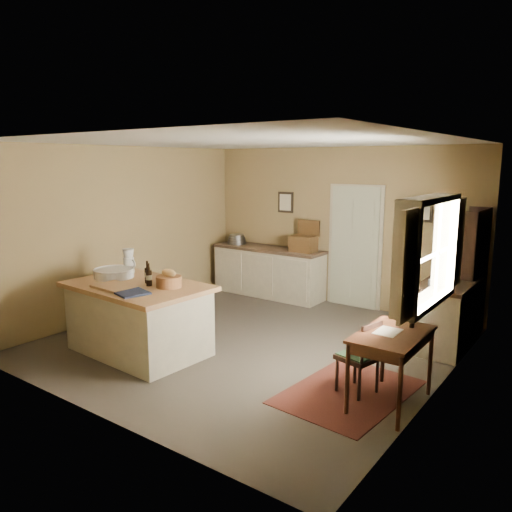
{
  "coord_description": "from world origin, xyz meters",
  "views": [
    {
      "loc": [
        3.89,
        -5.24,
        2.44
      ],
      "look_at": [
        -0.14,
        0.31,
        1.15
      ],
      "focal_mm": 35.0,
      "sensor_mm": 36.0,
      "label": 1
    }
  ],
  "objects": [
    {
      "name": "framed_prints",
      "position": [
        0.2,
        2.48,
        1.72
      ],
      "size": [
        2.82,
        0.02,
        0.38
      ],
      "color": "black",
      "rests_on": "ground"
    },
    {
      "name": "work_island",
      "position": [
        -0.99,
        -1.12,
        0.48
      ],
      "size": [
        1.89,
        1.29,
        1.2
      ],
      "rotation": [
        0.0,
        0.0,
        -0.05
      ],
      "color": "#C4B898",
      "rests_on": "ground"
    },
    {
      "name": "desk_chair",
      "position": [
        1.82,
        -0.54,
        0.4
      ],
      "size": [
        0.45,
        0.45,
        0.8
      ],
      "primitive_type": null,
      "rotation": [
        0.0,
        0.0,
        -0.24
      ],
      "color": "black",
      "rests_on": "ground"
    },
    {
      "name": "shelving_unit",
      "position": [
        2.35,
        2.0,
        0.91
      ],
      "size": [
        0.31,
        0.82,
        1.82
      ],
      "color": "black",
      "rests_on": "ground"
    },
    {
      "name": "wall_front",
      "position": [
        0.0,
        -2.5,
        1.35
      ],
      "size": [
        5.0,
        0.1,
        2.7
      ],
      "primitive_type": "cube",
      "color": "olive",
      "rests_on": "ground"
    },
    {
      "name": "wall_right",
      "position": [
        2.5,
        0.0,
        1.35
      ],
      "size": [
        0.1,
        5.0,
        2.7
      ],
      "primitive_type": "cube",
      "color": "olive",
      "rests_on": "ground"
    },
    {
      "name": "wall_back",
      "position": [
        0.0,
        2.5,
        1.35
      ],
      "size": [
        5.0,
        0.1,
        2.7
      ],
      "primitive_type": "cube",
      "color": "olive",
      "rests_on": "ground"
    },
    {
      "name": "door",
      "position": [
        0.35,
        2.47,
        1.05
      ],
      "size": [
        0.97,
        0.06,
        2.11
      ],
      "primitive_type": "cube",
      "color": "#B5B89B",
      "rests_on": "ground"
    },
    {
      "name": "sideboard",
      "position": [
        -1.22,
        2.2,
        0.48
      ],
      "size": [
        2.16,
        0.61,
        1.18
      ],
      "color": "#C4B898",
      "rests_on": "ground"
    },
    {
      "name": "ground",
      "position": [
        0.0,
        0.0,
        0.0
      ],
      "size": [
        5.0,
        5.0,
        0.0
      ],
      "primitive_type": "plane",
      "color": "#524A3F",
      "rests_on": "ground"
    },
    {
      "name": "wall_left",
      "position": [
        -2.5,
        0.0,
        1.35
      ],
      "size": [
        0.1,
        5.0,
        2.7
      ],
      "primitive_type": "cube",
      "color": "olive",
      "rests_on": "ground"
    },
    {
      "name": "ceiling",
      "position": [
        0.0,
        0.0,
        2.7
      ],
      "size": [
        5.0,
        5.0,
        0.0
      ],
      "primitive_type": "plane",
      "color": "silver",
      "rests_on": "wall_back"
    },
    {
      "name": "rug",
      "position": [
        1.75,
        -0.59,
        0.0
      ],
      "size": [
        1.22,
        1.68,
        0.01
      ],
      "primitive_type": "cube",
      "rotation": [
        0.0,
        0.0,
        -0.08
      ],
      "color": "#4A1D17",
      "rests_on": "ground"
    },
    {
      "name": "right_cabinet",
      "position": [
        2.2,
        1.35,
        0.46
      ],
      "size": [
        0.62,
        1.12,
        0.99
      ],
      "color": "#C4B898",
      "rests_on": "ground"
    },
    {
      "name": "window",
      "position": [
        2.42,
        -0.2,
        1.55
      ],
      "size": [
        0.25,
        1.99,
        1.12
      ],
      "color": "#C4B898",
      "rests_on": "ground"
    },
    {
      "name": "writing_desk",
      "position": [
        2.2,
        -0.59,
        0.67
      ],
      "size": [
        0.6,
        0.98,
        0.82
      ],
      "color": "#371B0F",
      "rests_on": "ground"
    }
  ]
}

